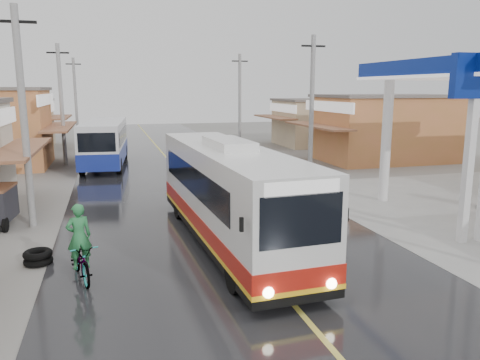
{
  "coord_description": "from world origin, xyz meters",
  "views": [
    {
      "loc": [
        -4.05,
        -9.49,
        5.11
      ],
      "look_at": [
        0.43,
        6.51,
        1.85
      ],
      "focal_mm": 35.0,
      "sensor_mm": 36.0,
      "label": 1
    }
  ],
  "objects": [
    {
      "name": "tyre_stack",
      "position": [
        -6.27,
        4.75,
        0.21
      ],
      "size": [
        0.84,
        0.84,
        0.43
      ],
      "color": "black",
      "rests_on": "ground"
    },
    {
      "name": "coach_bus",
      "position": [
        -0.34,
        5.2,
        1.68
      ],
      "size": [
        3.0,
        11.26,
        3.48
      ],
      "rotation": [
        0.0,
        0.0,
        0.05
      ],
      "color": "silver",
      "rests_on": "road"
    },
    {
      "name": "road",
      "position": [
        0.0,
        15.0,
        0.01
      ],
      "size": [
        12.0,
        90.0,
        0.02
      ],
      "primitive_type": "cube",
      "color": "black",
      "rests_on": "ground"
    },
    {
      "name": "utility_poles_right",
      "position": [
        7.0,
        15.0,
        0.0
      ],
      "size": [
        1.6,
        36.0,
        8.0
      ],
      "primitive_type": null,
      "color": "gray",
      "rests_on": "ground"
    },
    {
      "name": "second_bus",
      "position": [
        -4.36,
        22.53,
        1.61
      ],
      "size": [
        3.22,
        9.17,
        2.98
      ],
      "rotation": [
        0.0,
        0.0,
        -0.09
      ],
      "color": "silver",
      "rests_on": "road"
    },
    {
      "name": "ground",
      "position": [
        0.0,
        0.0,
        0.0
      ],
      "size": [
        120.0,
        120.0,
        0.0
      ],
      "primitive_type": "plane",
      "color": "slate",
      "rests_on": "ground"
    },
    {
      "name": "centre_line",
      "position": [
        0.0,
        15.0,
        0.02
      ],
      "size": [
        0.15,
        90.0,
        0.01
      ],
      "primitive_type": "cube",
      "color": "#D8CC4C",
      "rests_on": "road"
    },
    {
      "name": "cyclist",
      "position": [
        -4.96,
        3.16,
        0.72
      ],
      "size": [
        1.16,
        2.13,
        2.18
      ],
      "rotation": [
        0.0,
        0.0,
        0.24
      ],
      "color": "black",
      "rests_on": "ground"
    },
    {
      "name": "shopfronts_right",
      "position": [
        15.0,
        12.0,
        0.0
      ],
      "size": [
        11.0,
        44.0,
        4.8
      ],
      "primitive_type": null,
      "color": "beige",
      "rests_on": "ground"
    },
    {
      "name": "utility_poles_left",
      "position": [
        -7.0,
        16.0,
        0.0
      ],
      "size": [
        1.6,
        50.0,
        8.0
      ],
      "primitive_type": null,
      "color": "gray",
      "rests_on": "ground"
    }
  ]
}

